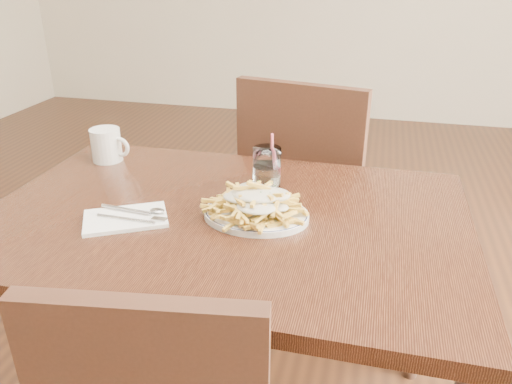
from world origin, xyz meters
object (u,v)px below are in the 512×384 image
(table, at_px, (226,240))
(fries_plate, at_px, (256,214))
(water_glass, at_px, (267,172))
(loaded_fries, at_px, (256,198))
(coffee_mug, at_px, (107,145))
(chair_far, at_px, (308,190))

(table, distance_m, fries_plate, 0.12)
(fries_plate, height_order, water_glass, water_glass)
(loaded_fries, distance_m, water_glass, 0.17)
(coffee_mug, bearing_deg, water_glass, -10.20)
(water_glass, bearing_deg, fries_plate, -86.23)
(table, height_order, coffee_mug, coffee_mug)
(table, height_order, chair_far, chair_far)
(loaded_fries, xyz_separation_m, coffee_mug, (-0.55, 0.26, -0.00))
(loaded_fries, height_order, coffee_mug, coffee_mug)
(fries_plate, bearing_deg, loaded_fries, -176.42)
(table, bearing_deg, fries_plate, -4.03)
(chair_far, height_order, water_glass, chair_far)
(chair_far, bearing_deg, table, -101.36)
(table, relative_size, coffee_mug, 9.15)
(chair_far, height_order, loaded_fries, chair_far)
(table, distance_m, chair_far, 0.64)
(fries_plate, xyz_separation_m, water_glass, (-0.01, 0.17, 0.04))
(chair_far, distance_m, fries_plate, 0.66)
(table, relative_size, chair_far, 1.24)
(chair_far, xyz_separation_m, loaded_fries, (-0.04, -0.62, 0.25))
(fries_plate, height_order, loaded_fries, loaded_fries)
(water_glass, height_order, coffee_mug, water_glass)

